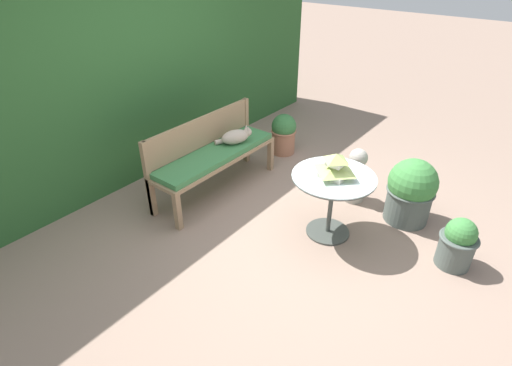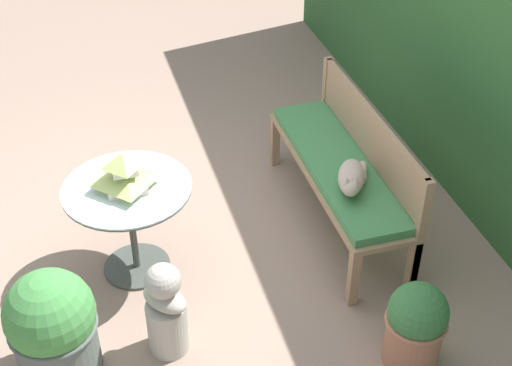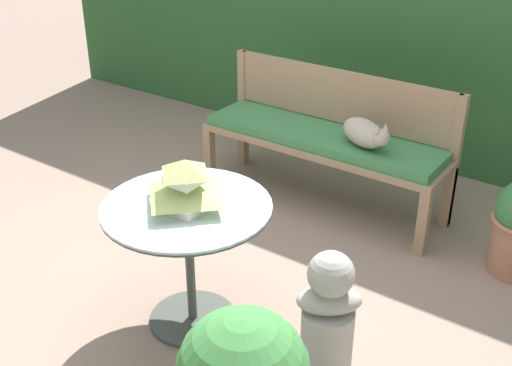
{
  "view_description": "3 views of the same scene",
  "coord_description": "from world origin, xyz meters",
  "px_view_note": "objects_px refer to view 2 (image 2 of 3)",
  "views": [
    {
      "loc": [
        -2.77,
        -1.78,
        2.52
      ],
      "look_at": [
        0.01,
        0.4,
        0.36
      ],
      "focal_mm": 28.0,
      "sensor_mm": 36.0,
      "label": 1
    },
    {
      "loc": [
        3.67,
        -0.6,
        3.23
      ],
      "look_at": [
        0.16,
        0.43,
        0.51
      ],
      "focal_mm": 50.0,
      "sensor_mm": 36.0,
      "label": 2
    },
    {
      "loc": [
        1.9,
        -2.27,
        2.09
      ],
      "look_at": [
        -0.0,
        0.41,
        0.38
      ],
      "focal_mm": 45.0,
      "sensor_mm": 36.0,
      "label": 3
    }
  ],
  "objects_px": {
    "cat": "(352,178)",
    "patio_table": "(129,205)",
    "potted_plant_patio_mid": "(53,327)",
    "potted_plant_table_near": "(416,325)",
    "garden_bust": "(166,311)",
    "pagoda_birdhouse": "(125,174)",
    "garden_bench": "(338,170)"
  },
  "relations": [
    {
      "from": "pagoda_birdhouse",
      "to": "garden_bust",
      "type": "distance_m",
      "value": 0.85
    },
    {
      "from": "pagoda_birdhouse",
      "to": "potted_plant_patio_mid",
      "type": "xyz_separation_m",
      "value": [
        0.7,
        -0.53,
        -0.41
      ]
    },
    {
      "from": "garden_bust",
      "to": "potted_plant_table_near",
      "type": "xyz_separation_m",
      "value": [
        0.48,
        1.29,
        -0.01
      ]
    },
    {
      "from": "pagoda_birdhouse",
      "to": "potted_plant_patio_mid",
      "type": "distance_m",
      "value": 0.97
    },
    {
      "from": "garden_bench",
      "to": "potted_plant_patio_mid",
      "type": "height_order",
      "value": "potted_plant_patio_mid"
    },
    {
      "from": "patio_table",
      "to": "potted_plant_patio_mid",
      "type": "xyz_separation_m",
      "value": [
        0.7,
        -0.53,
        -0.18
      ]
    },
    {
      "from": "pagoda_birdhouse",
      "to": "garden_bust",
      "type": "relative_size",
      "value": 0.51
    },
    {
      "from": "potted_plant_table_near",
      "to": "pagoda_birdhouse",
      "type": "bearing_deg",
      "value": -130.92
    },
    {
      "from": "cat",
      "to": "potted_plant_table_near",
      "type": "relative_size",
      "value": 0.69
    },
    {
      "from": "pagoda_birdhouse",
      "to": "potted_plant_table_near",
      "type": "bearing_deg",
      "value": 49.08
    },
    {
      "from": "potted_plant_patio_mid",
      "to": "garden_bust",
      "type": "bearing_deg",
      "value": 89.2
    },
    {
      "from": "patio_table",
      "to": "potted_plant_patio_mid",
      "type": "bearing_deg",
      "value": -36.82
    },
    {
      "from": "patio_table",
      "to": "garden_bust",
      "type": "relative_size",
      "value": 1.25
    },
    {
      "from": "cat",
      "to": "garden_bust",
      "type": "bearing_deg",
      "value": -44.12
    },
    {
      "from": "patio_table",
      "to": "garden_bust",
      "type": "height_order",
      "value": "patio_table"
    },
    {
      "from": "cat",
      "to": "potted_plant_table_near",
      "type": "distance_m",
      "value": 1.03
    },
    {
      "from": "potted_plant_table_near",
      "to": "cat",
      "type": "bearing_deg",
      "value": 179.76
    },
    {
      "from": "garden_bench",
      "to": "patio_table",
      "type": "height_order",
      "value": "patio_table"
    },
    {
      "from": "garden_bench",
      "to": "potted_plant_table_near",
      "type": "relative_size",
      "value": 2.94
    },
    {
      "from": "garden_bust",
      "to": "potted_plant_patio_mid",
      "type": "height_order",
      "value": "potted_plant_patio_mid"
    },
    {
      "from": "cat",
      "to": "patio_table",
      "type": "distance_m",
      "value": 1.39
    },
    {
      "from": "garden_bust",
      "to": "potted_plant_patio_mid",
      "type": "relative_size",
      "value": 0.91
    },
    {
      "from": "garden_bench",
      "to": "pagoda_birdhouse",
      "type": "distance_m",
      "value": 1.46
    },
    {
      "from": "cat",
      "to": "garden_bust",
      "type": "xyz_separation_m",
      "value": [
        0.5,
        -1.3,
        -0.29
      ]
    },
    {
      "from": "cat",
      "to": "potted_plant_patio_mid",
      "type": "xyz_separation_m",
      "value": [
        0.5,
        -1.9,
        -0.24
      ]
    },
    {
      "from": "patio_table",
      "to": "potted_plant_patio_mid",
      "type": "relative_size",
      "value": 1.14
    },
    {
      "from": "garden_bench",
      "to": "patio_table",
      "type": "bearing_deg",
      "value": -86.12
    },
    {
      "from": "potted_plant_patio_mid",
      "to": "potted_plant_table_near",
      "type": "height_order",
      "value": "potted_plant_patio_mid"
    },
    {
      "from": "garden_bust",
      "to": "potted_plant_patio_mid",
      "type": "bearing_deg",
      "value": -128.63
    },
    {
      "from": "garden_bench",
      "to": "cat",
      "type": "distance_m",
      "value": 0.34
    },
    {
      "from": "patio_table",
      "to": "potted_plant_table_near",
      "type": "distance_m",
      "value": 1.83
    },
    {
      "from": "patio_table",
      "to": "garden_bust",
      "type": "bearing_deg",
      "value": 6.34
    }
  ]
}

